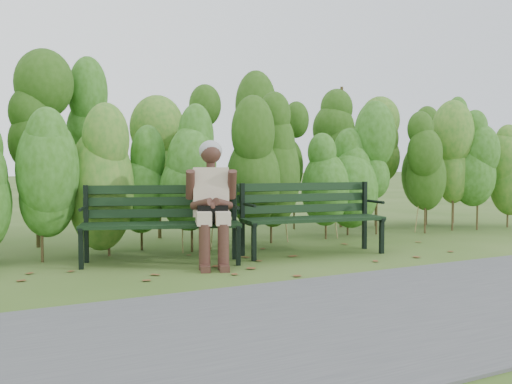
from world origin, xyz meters
TOP-DOWN VIEW (x-y plane):
  - ground at (0.00, 0.00)m, footprint 80.00×80.00m
  - footpath at (0.00, -2.20)m, footprint 60.00×2.50m
  - hedge_band at (0.00, 1.86)m, footprint 11.04×1.67m
  - leaf_litter at (-0.69, -0.15)m, footprint 5.38×2.12m
  - bench_left at (-1.02, 0.61)m, footprint 1.76×1.10m
  - bench_right at (0.74, 0.37)m, footprint 1.75×0.80m
  - seated_woman at (-0.59, 0.25)m, footprint 0.62×0.85m

SIDE VIEW (x-z plane):
  - ground at x=0.00m, z-range 0.00..0.00m
  - leaf_litter at x=-0.69m, z-range 0.00..0.01m
  - footpath at x=0.00m, z-range 0.00..0.01m
  - bench_left at x=-1.02m, z-range 0.07..0.91m
  - bench_right at x=0.74m, z-range 0.07..0.92m
  - seated_woman at x=-0.59m, z-range 0.07..1.39m
  - hedge_band at x=0.00m, z-range 0.05..2.47m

